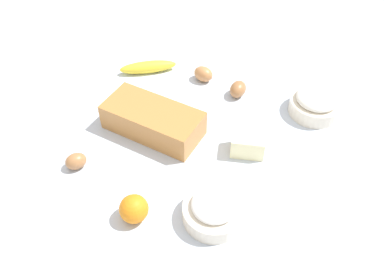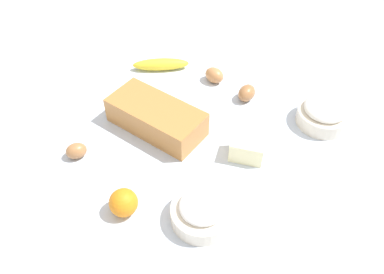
# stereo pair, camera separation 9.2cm
# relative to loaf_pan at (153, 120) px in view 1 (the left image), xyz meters

# --- Properties ---
(ground_plane) EXTENTS (2.40, 2.40, 0.02)m
(ground_plane) POSITION_rel_loaf_pan_xyz_m (-0.13, 0.02, -0.05)
(ground_plane) COLOR silver
(loaf_pan) EXTENTS (0.29, 0.15, 0.08)m
(loaf_pan) POSITION_rel_loaf_pan_xyz_m (0.00, 0.00, 0.00)
(loaf_pan) COLOR #B77A3D
(loaf_pan) RESTS_ON ground_plane
(flour_bowl) EXTENTS (0.15, 0.15, 0.08)m
(flour_bowl) POSITION_rel_loaf_pan_xyz_m (-0.41, -0.27, -0.01)
(flour_bowl) COLOR silver
(flour_bowl) RESTS_ON ground_plane
(sugar_bowl) EXTENTS (0.15, 0.15, 0.07)m
(sugar_bowl) POSITION_rel_loaf_pan_xyz_m (-0.27, 0.21, -0.01)
(sugar_bowl) COLOR silver
(sugar_bowl) RESTS_ON ground_plane
(banana) EXTENTS (0.18, 0.14, 0.04)m
(banana) POSITION_rel_loaf_pan_xyz_m (0.15, -0.24, -0.02)
(banana) COLOR yellow
(banana) RESTS_ON ground_plane
(orange_fruit) EXTENTS (0.07, 0.07, 0.07)m
(orange_fruit) POSITION_rel_loaf_pan_xyz_m (-0.10, 0.28, -0.01)
(orange_fruit) COLOR orange
(orange_fruit) RESTS_ON ground_plane
(butter_block) EXTENTS (0.10, 0.09, 0.06)m
(butter_block) POSITION_rel_loaf_pan_xyz_m (-0.27, -0.03, -0.01)
(butter_block) COLOR #F4EDB2
(butter_block) RESTS_ON ground_plane
(egg_near_butter) EXTENTS (0.07, 0.07, 0.04)m
(egg_near_butter) POSITION_rel_loaf_pan_xyz_m (0.12, 0.21, -0.02)
(egg_near_butter) COLOR #A87144
(egg_near_butter) RESTS_ON ground_plane
(egg_beside_bowl) EXTENTS (0.07, 0.06, 0.05)m
(egg_beside_bowl) POSITION_rel_loaf_pan_xyz_m (-0.04, -0.28, -0.02)
(egg_beside_bowl) COLOR #BC7F4D
(egg_beside_bowl) RESTS_ON ground_plane
(egg_loose) EXTENTS (0.05, 0.07, 0.05)m
(egg_loose) POSITION_rel_loaf_pan_xyz_m (-0.17, -0.25, -0.02)
(egg_loose) COLOR #A06C41
(egg_loose) RESTS_ON ground_plane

